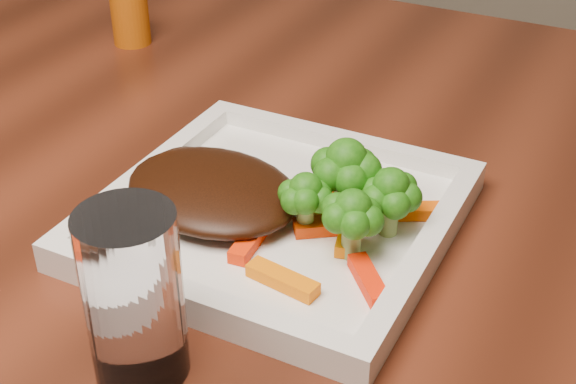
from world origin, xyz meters
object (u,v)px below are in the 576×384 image
at_px(spice_shaker, 129,7).
at_px(drinking_glass, 134,297).
at_px(plate, 277,221).
at_px(dining_table, 83,343).
at_px(steak, 212,190).

distance_m(spice_shaker, drinking_glass, 0.56).
bearing_deg(plate, dining_table, 162.89).
bearing_deg(dining_table, drinking_glass, -39.58).
bearing_deg(plate, spice_shaker, 141.75).
relative_size(steak, drinking_glass, 1.29).
xyz_separation_m(plate, spice_shaker, (-0.34, 0.27, 0.04)).
bearing_deg(steak, dining_table, 158.14).
distance_m(dining_table, spice_shaker, 0.45).
relative_size(dining_table, spice_shaker, 17.39).
xyz_separation_m(plate, steak, (-0.05, -0.01, 0.02)).
height_order(spice_shaker, drinking_glass, drinking_glass).
xyz_separation_m(spice_shaker, drinking_glass, (0.34, -0.45, 0.01)).
bearing_deg(spice_shaker, steak, -44.29).
height_order(dining_table, steak, steak).
height_order(steak, spice_shaker, spice_shaker).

